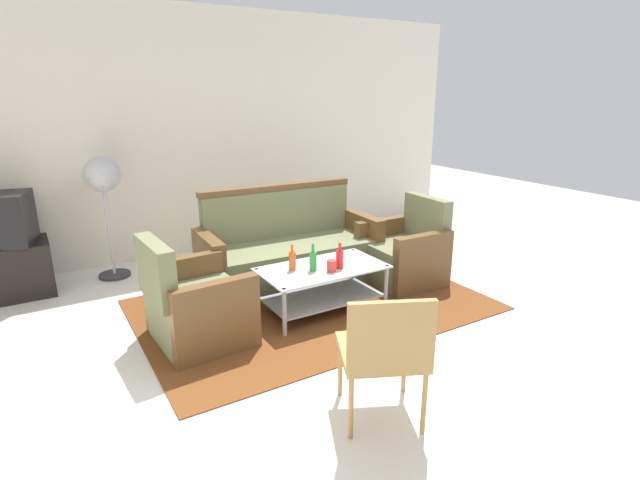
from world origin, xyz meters
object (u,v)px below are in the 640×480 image
bottle_orange (292,260)px  pedestal_fan (103,182)px  coffee_table (322,282)px  tv_stand (4,271)px  bottle_green (313,260)px  wicker_chair (385,348)px  couch (289,253)px  bottle_red (340,259)px  armchair_right (404,254)px  cup (332,266)px  armchair_left (196,307)px

bottle_orange → pedestal_fan: 2.20m
bottle_orange → pedestal_fan: size_ratio=0.18×
coffee_table → tv_stand: bearing=143.1°
bottle_green → wicker_chair: 1.54m
couch → bottle_red: (0.05, -0.86, 0.18)m
bottle_red → tv_stand: size_ratio=0.29×
couch → bottle_red: size_ratio=7.94×
armchair_right → bottle_green: armchair_right is taller
bottle_green → bottle_red: 0.24m
coffee_table → bottle_green: bearing=-167.0°
cup → coffee_table: bearing=95.9°
armchair_left → bottle_orange: 0.90m
bottle_orange → bottle_red: bottle_red is taller
armchair_left → cup: bearing=78.2°
pedestal_fan → bottle_green: bearing=-54.6°
armchair_right → bottle_red: 1.03m
couch → coffee_table: couch is taller
bottle_red → cup: (-0.11, -0.03, -0.04)m
coffee_table → pedestal_fan: pedestal_fan is taller
armchair_right → bottle_orange: 1.36m
bottle_red → cup: size_ratio=2.30×
couch → armchair_right: size_ratio=2.15×
couch → bottle_green: (-0.18, -0.78, 0.19)m
armchair_right → wicker_chair: 2.34m
tv_stand → coffee_table: bearing=-36.9°
coffee_table → cup: size_ratio=11.00×
bottle_red → cup: bearing=-164.0°
cup → bottle_red: bearing=16.0°
armchair_left → tv_stand: (-1.28, 1.77, -0.03)m
armchair_right → pedestal_fan: pedestal_fan is taller
armchair_left → cup: size_ratio=8.50×
bottle_orange → wicker_chair: bearing=-99.1°
armchair_right → coffee_table: 1.10m
cup → wicker_chair: 1.48m
couch → armchair_left: size_ratio=2.15×
bottle_green → tv_stand: bearing=141.5°
bottle_green → wicker_chair: bearing=-105.0°
armchair_left → coffee_table: size_ratio=0.77×
coffee_table → bottle_red: size_ratio=4.78×
armchair_left → pedestal_fan: pedestal_fan is taller
cup → tv_stand: size_ratio=0.12×
bottle_green → bottle_red: bottle_green is taller
couch → pedestal_fan: pedestal_fan is taller
couch → bottle_orange: bearing=66.9°
couch → armchair_left: (-1.20, -0.72, -0.03)m
armchair_right → wicker_chair: bearing=138.6°
coffee_table → bottle_orange: (-0.25, 0.08, 0.23)m
armchair_right → tv_stand: (-3.50, 1.63, -0.03)m
bottle_orange → cup: bottle_orange is taller
pedestal_fan → cup: bearing=-53.7°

